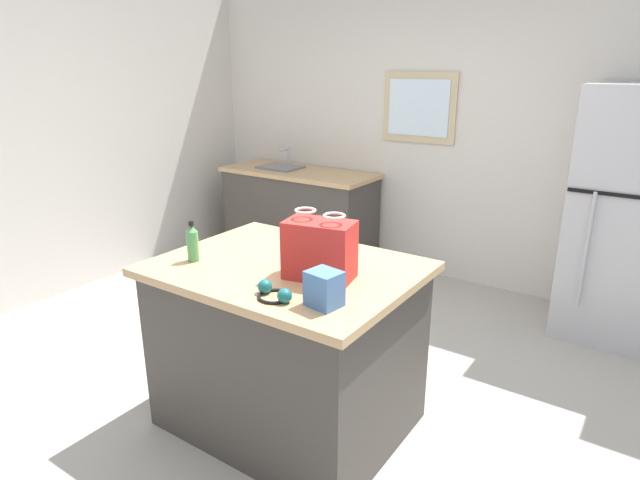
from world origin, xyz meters
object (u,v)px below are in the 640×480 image
(small_box, at_px, (324,289))
(ear_defenders, at_px, (275,293))
(refrigerator, at_px, (634,218))
(bottle, at_px, (193,243))
(kitchen_island, at_px, (288,345))
(shopping_bag, at_px, (320,249))

(small_box, bearing_deg, ear_defenders, -165.47)
(refrigerator, relative_size, bottle, 8.25)
(kitchen_island, height_order, ear_defenders, ear_defenders)
(bottle, relative_size, ear_defenders, 1.08)
(kitchen_island, relative_size, small_box, 8.46)
(ear_defenders, bearing_deg, refrigerator, 65.23)
(refrigerator, bearing_deg, bottle, -127.00)
(shopping_bag, distance_m, small_box, 0.32)
(kitchen_island, bearing_deg, ear_defenders, -59.48)
(small_box, bearing_deg, kitchen_island, 145.74)
(kitchen_island, distance_m, refrigerator, 2.56)
(shopping_bag, bearing_deg, bottle, -165.03)
(kitchen_island, height_order, refrigerator, refrigerator)
(refrigerator, relative_size, ear_defenders, 8.93)
(kitchen_island, height_order, small_box, small_box)
(shopping_bag, height_order, small_box, shopping_bag)
(small_box, relative_size, ear_defenders, 0.77)
(refrigerator, relative_size, shopping_bag, 5.04)
(ear_defenders, bearing_deg, kitchen_island, 120.52)
(refrigerator, height_order, shopping_bag, refrigerator)
(refrigerator, bearing_deg, kitchen_island, -122.24)
(small_box, height_order, ear_defenders, small_box)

